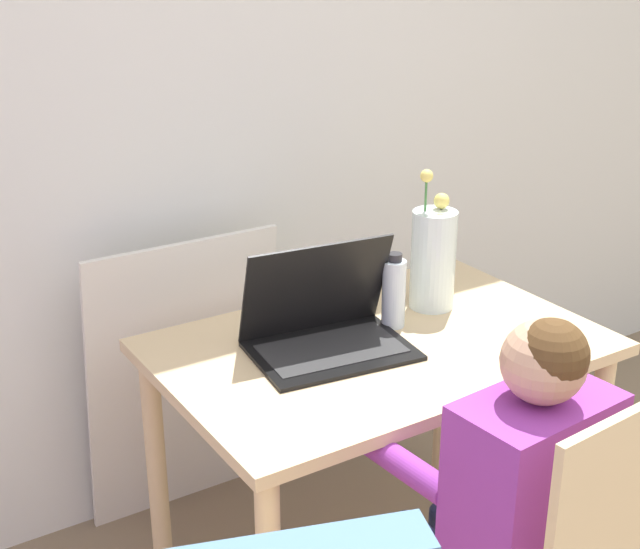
{
  "coord_description": "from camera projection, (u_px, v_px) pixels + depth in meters",
  "views": [
    {
      "loc": [
        -1.19,
        -0.01,
        1.65
      ],
      "look_at": [
        -0.17,
        1.59,
        0.9
      ],
      "focal_mm": 50.0,
      "sensor_mm": 36.0,
      "label": 1
    }
  ],
  "objects": [
    {
      "name": "water_bottle",
      "position": [
        394.0,
        292.0,
        2.18
      ],
      "size": [
        0.06,
        0.06,
        0.19
      ],
      "color": "silver",
      "rests_on": "dining_table"
    },
    {
      "name": "cardboard_panel",
      "position": [
        183.0,
        379.0,
        2.55
      ],
      "size": [
        0.56,
        0.14,
        0.87
      ],
      "color": "silver",
      "rests_on": "ground_plane"
    },
    {
      "name": "wall_back",
      "position": [
        251.0,
        76.0,
        2.5
      ],
      "size": [
        6.4,
        0.05,
        2.5
      ],
      "color": "silver",
      "rests_on": "ground_plane"
    },
    {
      "name": "laptop",
      "position": [
        325.0,
        324.0,
        2.08
      ],
      "size": [
        0.4,
        0.3,
        0.25
      ],
      "rotation": [
        0.0,
        0.0,
        -0.13
      ],
      "color": "black",
      "rests_on": "dining_table"
    },
    {
      "name": "person_seated",
      "position": [
        507.0,
        498.0,
        1.71
      ],
      "size": [
        0.34,
        0.44,
        1.02
      ],
      "rotation": [
        0.0,
        0.0,
        3.22
      ],
      "color": "purple",
      "rests_on": "ground_plane"
    },
    {
      "name": "flower_vase",
      "position": [
        433.0,
        257.0,
        2.28
      ],
      "size": [
        0.12,
        0.12,
        0.37
      ],
      "color": "silver",
      "rests_on": "dining_table"
    },
    {
      "name": "dining_table",
      "position": [
        378.0,
        379.0,
        2.17
      ],
      "size": [
        1.04,
        0.69,
        0.72
      ],
      "color": "#D6B784",
      "rests_on": "ground_plane"
    }
  ]
}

